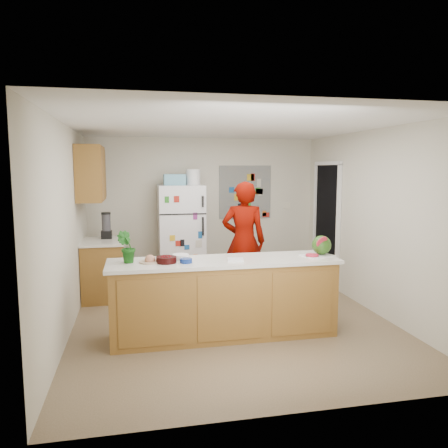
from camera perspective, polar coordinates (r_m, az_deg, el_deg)
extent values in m
cube|color=brown|center=(5.85, 0.96, -12.53)|extent=(4.00, 4.50, 0.02)
cube|color=beige|center=(7.76, -2.65, 1.91)|extent=(4.00, 0.02, 2.50)
cube|color=beige|center=(5.48, -19.97, -0.74)|extent=(0.02, 4.50, 2.50)
cube|color=beige|center=(6.30, 19.12, 0.28)|extent=(0.02, 4.50, 2.50)
cube|color=white|center=(5.54, 1.02, 12.84)|extent=(4.00, 4.50, 0.02)
cube|color=black|center=(7.59, 13.32, -0.14)|extent=(0.03, 0.85, 2.04)
cube|color=brown|center=(5.21, 0.01, -9.84)|extent=(2.60, 0.62, 0.88)
cube|color=silver|center=(5.09, 0.01, -4.88)|extent=(2.68, 0.70, 0.04)
cube|color=brown|center=(6.92, -15.43, -5.89)|extent=(0.60, 0.80, 0.86)
cube|color=silver|center=(6.83, -15.56, -2.21)|extent=(0.64, 0.84, 0.04)
cube|color=brown|center=(6.71, -17.00, 6.33)|extent=(0.35, 1.00, 0.80)
cube|color=silver|center=(7.38, -5.62, -1.52)|extent=(0.75, 0.70, 1.70)
cube|color=#5999B2|center=(7.29, -6.50, 5.78)|extent=(0.35, 0.28, 0.18)
cube|color=slate|center=(7.87, 2.78, 4.17)|extent=(0.95, 0.01, 0.95)
imported|color=#660700|center=(6.51, 2.59, -2.29)|extent=(0.73, 0.56, 1.78)
cylinder|color=black|center=(6.95, -15.12, -0.29)|extent=(0.13, 0.13, 0.38)
cube|color=white|center=(5.41, 12.09, -4.04)|extent=(0.42, 0.36, 0.01)
sphere|color=#195A10|center=(5.43, 12.62, -2.70)|extent=(0.23, 0.23, 0.23)
cylinder|color=red|center=(5.33, 11.43, -4.01)|extent=(0.15, 0.15, 0.02)
cylinder|color=black|center=(4.95, -7.54, -4.65)|extent=(0.26, 0.26, 0.07)
cylinder|color=white|center=(5.12, -5.69, -4.29)|extent=(0.20, 0.20, 0.06)
cylinder|color=navy|center=(4.93, -4.98, -4.79)|extent=(0.16, 0.16, 0.05)
cylinder|color=beige|center=(5.00, -9.63, -4.90)|extent=(0.28, 0.28, 0.02)
cube|color=silver|center=(5.03, 1.51, -4.68)|extent=(0.21, 0.19, 0.02)
cube|color=gray|center=(5.34, 11.86, -4.18)|extent=(0.09, 0.06, 0.01)
imported|color=#093B0A|center=(5.00, -12.62, -2.94)|extent=(0.22, 0.18, 0.36)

